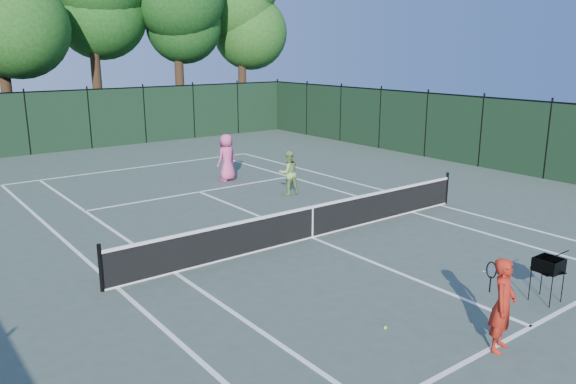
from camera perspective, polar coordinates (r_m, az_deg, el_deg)
ground at (r=15.42m, az=2.46°, el=-4.66°), size 90.00×90.00×0.00m
sideline_doubles_left at (r=12.86m, az=-16.97°, el=-9.25°), size 0.10×23.77×0.01m
sideline_doubles_right at (r=19.25m, az=15.14°, el=-1.28°), size 0.10×23.77×0.01m
sideline_singles_left at (r=13.34m, az=-11.42°, el=-8.03°), size 0.10×23.77×0.01m
sideline_singles_right at (r=18.21m, az=12.49°, el=-2.00°), size 0.10×23.77×0.01m
baseline_far at (r=25.40m, az=-14.91°, el=2.44°), size 10.97×0.10×0.01m
service_line_near at (r=11.64m, az=23.52°, el=-12.43°), size 8.23×0.10×0.01m
service_line_far at (r=20.55m, az=-9.00°, el=0.02°), size 8.23×0.10×0.01m
center_service_line at (r=15.42m, az=2.46°, el=-4.64°), size 0.10×12.80×0.01m
tennis_net at (r=15.28m, az=2.48°, el=-2.96°), size 11.69×0.09×1.06m
fence_far at (r=30.86m, az=-19.51°, el=6.95°), size 24.00×0.05×3.00m
fence_right at (r=24.36m, az=24.87°, el=4.69°), size 0.05×36.00×3.00m
tree_5 at (r=39.65m, az=-4.82°, el=18.14°), size 5.80×5.80×12.23m
coach at (r=10.30m, az=21.00°, el=-10.64°), size 0.82×0.80×1.65m
player_pink at (r=22.04m, az=-6.22°, el=3.52°), size 1.02×0.81×1.84m
player_green at (r=19.77m, az=0.03°, el=1.97°), size 0.86×0.72×1.58m
ball_hopper at (r=12.55m, az=24.96°, el=-6.75°), size 0.62×0.62×0.93m
loose_ball_midcourt at (r=10.76m, az=9.86°, el=-13.43°), size 0.07×0.07×0.07m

